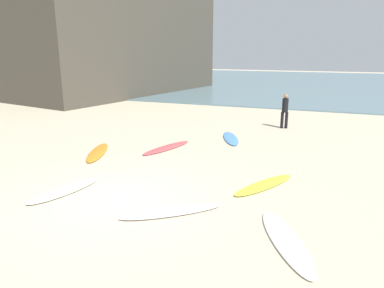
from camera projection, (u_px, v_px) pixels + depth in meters
name	position (u px, v px, depth m)	size (l,w,h in m)	color
ground_plane	(116.00, 199.00, 8.82)	(120.00, 120.00, 0.00)	beige
ocean_water	(287.00, 82.00, 40.73)	(120.00, 40.00, 0.08)	slate
coastal_headland	(43.00, 10.00, 34.04)	(27.22, 18.28, 14.69)	#474238
surfboard_0	(98.00, 152.00, 12.71)	(0.53, 2.47, 0.09)	orange
surfboard_1	(172.00, 211.00, 8.06)	(0.51, 2.39, 0.09)	white
surfboard_2	(167.00, 148.00, 13.33)	(0.50, 2.49, 0.08)	#DA5259
surfboard_3	(231.00, 138.00, 14.75)	(0.55, 2.37, 0.08)	#5292DA
surfboard_4	(264.00, 185.00, 9.66)	(0.50, 2.36, 0.08)	yellow
surfboard_5	(286.00, 240.00, 6.84)	(0.56, 2.53, 0.06)	white
surfboard_6	(64.00, 190.00, 9.25)	(0.59, 2.13, 0.09)	white
beachgoer_near	(285.00, 109.00, 16.60)	(0.35, 0.35, 1.62)	black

